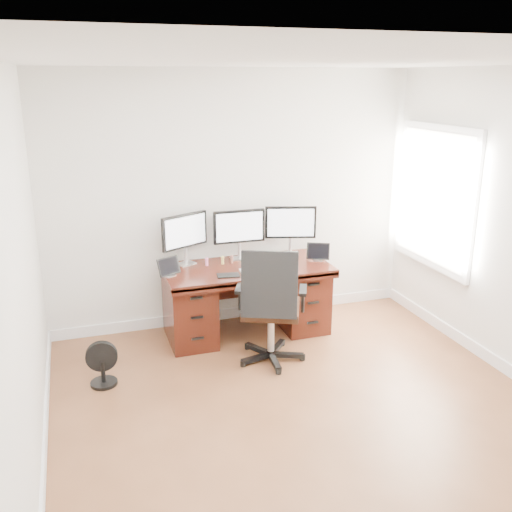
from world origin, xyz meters
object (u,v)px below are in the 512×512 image
object	(u,v)px
desk	(246,297)
keyboard	(255,270)
floor_fan	(102,365)
office_chair	(271,325)
monitor_center	(239,228)

from	to	relation	value
desk	keyboard	distance (m)	0.40
floor_fan	desk	bearing A→B (deg)	28.18
office_chair	monitor_center	distance (m)	1.18
office_chair	floor_fan	distance (m)	1.55
office_chair	keyboard	size ratio (longest dim) A/B	3.91
desk	keyboard	world-z (taller)	keyboard
monitor_center	desk	bearing A→B (deg)	-89.18
desk	office_chair	distance (m)	0.71
floor_fan	keyboard	xyz separation A→B (m)	(1.55, 0.46, 0.56)
keyboard	floor_fan	bearing A→B (deg)	-159.83
monitor_center	keyboard	xyz separation A→B (m)	(0.03, -0.43, -0.33)
monitor_center	floor_fan	bearing A→B (deg)	-148.94
floor_fan	monitor_center	world-z (taller)	monitor_center
office_chair	monitor_center	world-z (taller)	monitor_center
office_chair	desk	bearing A→B (deg)	115.43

